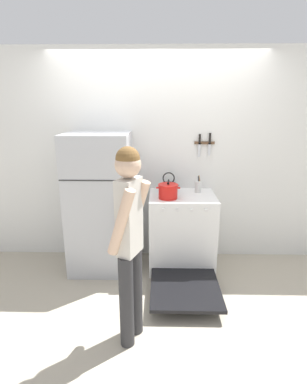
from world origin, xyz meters
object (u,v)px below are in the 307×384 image
Objects in this scene: refrigerator at (100,203)px; person at (130,237)px; tea_kettle at (169,186)px; stove_range at (182,233)px; utensil_jar at (198,186)px; dutch_oven_pot at (168,191)px.

person reaches higher than refrigerator.
refrigerator reaches higher than tea_kettle.
stove_range is 0.82× the size of person.
refrigerator is 7.67× the size of utensil_jar.
person is at bearing -104.27° from tea_kettle.
utensil_jar is (0.19, 0.17, 0.53)m from stove_range.
person is (-0.34, -1.32, -0.05)m from tea_kettle.
refrigerator is at bearing 178.89° from stove_range.
tea_kettle reaches higher than dutch_oven_pot.
stove_range is at bearing -139.08° from utensil_jar.
utensil_jar is at bearing 34.37° from dutch_oven_pot.
refrigerator is at bearing 43.66° from person.
person reaches higher than dutch_oven_pot.
person is at bearing -68.71° from refrigerator.
utensil_jar reaches higher than stove_range.
refrigerator is at bearing -172.68° from utensil_jar.
refrigerator is 6.10× the size of dutch_oven_pot.
utensil_jar is 0.13× the size of person.
utensil_jar is (0.35, 0.01, -0.00)m from tea_kettle.
dutch_oven_pot is at bearing -145.63° from utensil_jar.
refrigerator is 0.83m from tea_kettle.
tea_kettle reaches higher than utensil_jar.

